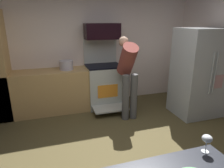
# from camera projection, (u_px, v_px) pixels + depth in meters

# --- Properties ---
(ground_plane) EXTENTS (5.20, 4.80, 0.02)m
(ground_plane) POSITION_uv_depth(u_px,v_px,m) (120.00, 161.00, 2.86)
(ground_plane) COLOR brown
(wall_back) EXTENTS (5.20, 0.12, 2.60)m
(wall_back) POSITION_uv_depth(u_px,v_px,m) (86.00, 48.00, 4.59)
(wall_back) COLOR silver
(wall_back) RESTS_ON ground
(lower_cabinet_run) EXTENTS (2.40, 0.60, 0.90)m
(lower_cabinet_run) POSITION_uv_depth(u_px,v_px,m) (49.00, 92.00, 4.27)
(lower_cabinet_run) COLOR tan
(lower_cabinet_run) RESTS_ON ground
(oven_range) EXTENTS (0.76, 1.03, 1.50)m
(oven_range) POSITION_uv_depth(u_px,v_px,m) (104.00, 84.00, 4.58)
(oven_range) COLOR beige
(oven_range) RESTS_ON ground
(microwave) EXTENTS (0.74, 0.38, 0.33)m
(microwave) POSITION_uv_depth(u_px,v_px,m) (102.00, 31.00, 4.31)
(microwave) COLOR black
(microwave) RESTS_ON oven_range
(refrigerator) EXTENTS (0.89, 0.77, 1.76)m
(refrigerator) POSITION_uv_depth(u_px,v_px,m) (199.00, 73.00, 4.06)
(refrigerator) COLOR #B3BABA
(refrigerator) RESTS_ON ground
(person_cook) EXTENTS (0.31, 0.62, 1.59)m
(person_cook) POSITION_uv_depth(u_px,v_px,m) (128.00, 72.00, 3.91)
(person_cook) COLOR #545454
(person_cook) RESTS_ON ground
(wine_glass_mid) EXTENTS (0.08, 0.08, 0.15)m
(wine_glass_mid) POSITION_uv_depth(u_px,v_px,m) (207.00, 139.00, 1.57)
(wine_glass_mid) COLOR silver
(wine_glass_mid) RESTS_ON counter_island
(stock_pot) EXTENTS (0.28, 0.28, 0.20)m
(stock_pot) POSITION_uv_depth(u_px,v_px,m) (66.00, 65.00, 4.21)
(stock_pot) COLOR #B7B1BE
(stock_pot) RESTS_ON lower_cabinet_run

